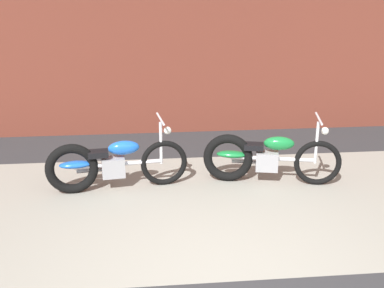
% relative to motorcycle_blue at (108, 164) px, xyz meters
% --- Properties ---
extents(ground_plane, '(80.00, 80.00, 0.00)m').
position_rel_motorcycle_blue_xyz_m(ground_plane, '(1.28, -2.34, -0.40)').
color(ground_plane, '#2D2D30').
extents(sidewalk_slab, '(36.00, 3.50, 0.01)m').
position_rel_motorcycle_blue_xyz_m(sidewalk_slab, '(1.28, -0.59, -0.40)').
color(sidewalk_slab, gray).
rests_on(sidewalk_slab, ground).
extents(motorcycle_blue, '(2.00, 0.58, 1.03)m').
position_rel_motorcycle_blue_xyz_m(motorcycle_blue, '(0.00, 0.00, 0.00)').
color(motorcycle_blue, black).
rests_on(motorcycle_blue, ground).
extents(motorcycle_green, '(1.98, 0.71, 1.03)m').
position_rel_motorcycle_blue_xyz_m(motorcycle_green, '(2.23, 0.05, 0.00)').
color(motorcycle_green, black).
rests_on(motorcycle_green, ground).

